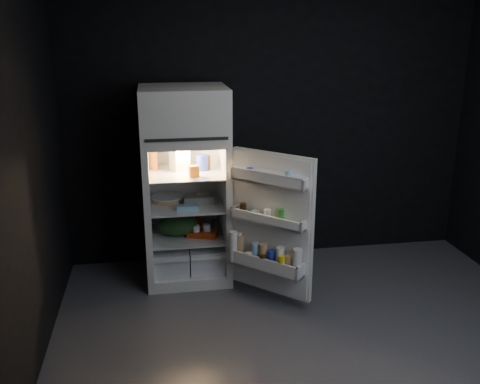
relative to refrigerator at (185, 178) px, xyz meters
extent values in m
cube|color=#545459|center=(0.88, -1.32, -0.96)|extent=(4.00, 3.40, 0.00)
cube|color=black|center=(0.88, 0.38, 0.39)|extent=(4.00, 0.00, 2.70)
cube|color=black|center=(0.88, -3.02, 0.39)|extent=(4.00, 0.00, 2.70)
cube|color=black|center=(-1.12, -1.32, 0.39)|extent=(0.00, 3.40, 2.70)
cube|color=white|center=(0.00, -0.02, -0.91)|extent=(0.76, 0.70, 0.10)
cube|color=white|center=(-0.35, -0.02, -0.26)|extent=(0.05, 0.70, 1.20)
cube|color=white|center=(0.36, -0.02, -0.26)|extent=(0.05, 0.70, 1.20)
cube|color=white|center=(0.00, 0.30, -0.26)|extent=(0.66, 0.05, 1.20)
cube|color=white|center=(0.00, -0.02, 0.37)|extent=(0.76, 0.70, 0.06)
cube|color=white|center=(0.00, -0.02, 0.61)|extent=(0.76, 0.70, 0.42)
cube|color=black|center=(0.00, -0.38, 0.43)|extent=(0.68, 0.01, 0.02)
cube|color=white|center=(-0.33, -0.05, -0.26)|extent=(0.01, 0.65, 1.20)
cube|color=white|center=(0.33, -0.05, -0.26)|extent=(0.01, 0.65, 1.20)
cube|color=white|center=(0.00, -0.05, 0.34)|extent=(0.66, 0.65, 0.01)
cube|color=white|center=(0.00, -0.05, -0.85)|extent=(0.66, 0.65, 0.01)
cube|color=white|center=(0.00, -0.05, 0.06)|extent=(0.65, 0.63, 0.01)
cube|color=white|center=(0.00, -0.05, -0.24)|extent=(0.65, 0.63, 0.01)
cube|color=white|center=(0.00, -0.05, -0.54)|extent=(0.65, 0.63, 0.01)
cube|color=white|center=(-0.16, -0.03, -0.74)|extent=(0.32, 0.59, 0.22)
cube|color=white|center=(0.17, -0.03, -0.74)|extent=(0.32, 0.59, 0.22)
cube|color=white|center=(-0.16, -0.35, -0.65)|extent=(0.32, 0.02, 0.03)
cube|color=white|center=(0.17, -0.35, -0.65)|extent=(0.32, 0.02, 0.03)
cube|color=#FFE5B2|center=(0.00, -0.10, 0.32)|extent=(0.14, 0.14, 0.02)
cube|color=white|center=(0.67, -0.62, -0.26)|extent=(0.58, 0.56, 1.22)
cube|color=white|center=(0.65, -0.64, -0.26)|extent=(0.52, 0.50, 1.18)
cube|color=white|center=(0.62, -0.67, 0.11)|extent=(0.55, 0.54, 0.02)
cube|color=white|center=(0.60, -0.69, 0.15)|extent=(0.50, 0.49, 0.10)
cube|color=white|center=(0.86, -0.90, 0.15)|extent=(0.08, 0.08, 0.10)
cube|color=white|center=(0.38, -0.44, 0.15)|extent=(0.08, 0.08, 0.10)
cube|color=white|center=(0.62, -0.67, -0.22)|extent=(0.56, 0.54, 0.02)
cube|color=white|center=(0.59, -0.70, -0.19)|extent=(0.50, 0.49, 0.09)
cube|color=white|center=(0.86, -0.90, -0.19)|extent=(0.08, 0.09, 0.09)
cube|color=white|center=(0.38, -0.44, -0.19)|extent=(0.08, 0.09, 0.09)
cube|color=white|center=(0.61, -0.68, -0.63)|extent=(0.59, 0.57, 0.02)
cube|color=white|center=(0.56, -0.73, -0.57)|extent=(0.50, 0.49, 0.13)
cube|color=white|center=(0.84, -0.91, -0.57)|extent=(0.11, 0.11, 0.13)
cube|color=white|center=(0.37, -0.46, -0.57)|extent=(0.11, 0.11, 0.13)
cube|color=white|center=(0.62, -0.67, 0.21)|extent=(0.54, 0.52, 0.02)
cylinder|color=#89B9D4|center=(0.75, -0.79, 0.19)|extent=(0.08, 0.08, 0.12)
cylinder|color=orange|center=(0.65, -0.69, 0.17)|extent=(0.08, 0.08, 0.08)
cylinder|color=#2130B5|center=(0.49, -0.54, 0.17)|extent=(0.08, 0.08, 0.09)
cylinder|color=#338C33|center=(0.71, -0.76, -0.14)|extent=(0.07, 0.07, 0.13)
cylinder|color=silver|center=(0.62, -0.67, -0.16)|extent=(0.08, 0.08, 0.10)
cylinder|color=#89B9D4|center=(0.53, -0.59, -0.17)|extent=(0.08, 0.08, 0.07)
cylinder|color=black|center=(0.45, -0.50, -0.15)|extent=(0.08, 0.08, 0.11)
cylinder|color=white|center=(0.82, -0.89, -0.49)|extent=(0.11, 0.11, 0.24)
cylinder|color=tan|center=(0.76, -0.84, -0.53)|extent=(0.08, 0.08, 0.17)
cylinder|color=white|center=(0.71, -0.78, -0.51)|extent=(0.10, 0.10, 0.22)
cylinder|color=#2130B5|center=(0.65, -0.73, -0.53)|extent=(0.09, 0.09, 0.17)
cylinder|color=tan|center=(0.59, -0.67, -0.51)|extent=(0.10, 0.10, 0.21)
cylinder|color=#89B9D4|center=(0.53, -0.62, -0.52)|extent=(0.10, 0.10, 0.20)
cylinder|color=tan|center=(0.42, -0.50, -0.50)|extent=(0.10, 0.10, 0.23)
cylinder|color=yellow|center=(0.71, -0.84, -0.53)|extent=(0.08, 0.08, 0.17)
cylinder|color=black|center=(0.58, -0.71, -0.55)|extent=(0.08, 0.08, 0.13)
cylinder|color=silver|center=(0.48, -0.62, -0.56)|extent=(0.08, 0.08, 0.11)
cylinder|color=white|center=(0.36, -0.51, -0.48)|extent=(0.10, 0.10, 0.27)
cylinder|color=white|center=(0.42, -0.50, -0.37)|extent=(0.05, 0.05, 0.02)
cube|color=white|center=(-0.04, 0.03, 0.19)|extent=(0.19, 0.19, 0.24)
cylinder|color=#2130B5|center=(0.15, -0.01, 0.14)|extent=(0.13, 0.13, 0.14)
cylinder|color=black|center=(0.19, 0.02, 0.14)|extent=(0.12, 0.12, 0.13)
cylinder|color=#BE5B1E|center=(-0.27, 0.09, 0.18)|extent=(0.08, 0.08, 0.22)
cube|color=orange|center=(0.06, -0.22, 0.12)|extent=(0.09, 0.08, 0.10)
cube|color=gray|center=(0.11, -0.07, -0.19)|extent=(0.27, 0.10, 0.07)
cylinder|color=tan|center=(-0.16, 0.07, -0.21)|extent=(0.33, 0.33, 0.04)
cube|color=#89B9D4|center=(0.00, -0.21, -0.21)|extent=(0.20, 0.11, 0.04)
cube|color=beige|center=(0.16, 0.08, -0.20)|extent=(0.13, 0.12, 0.05)
ellipsoid|color=#193815|center=(-0.08, -0.04, -0.43)|extent=(0.40, 0.35, 0.20)
cube|color=#A9340E|center=(0.13, -0.11, -0.50)|extent=(0.30, 0.22, 0.05)
cylinder|color=#A9340E|center=(0.12, 0.15, -0.48)|extent=(0.08, 0.08, 0.09)
cylinder|color=#B9BBBE|center=(0.22, 0.07, -0.48)|extent=(0.09, 0.09, 0.09)
camera|label=1|loc=(-0.27, -4.68, 1.33)|focal=40.00mm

